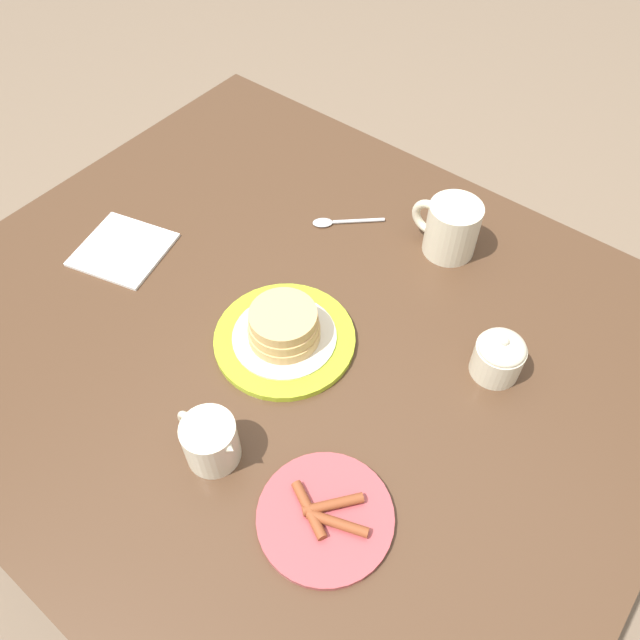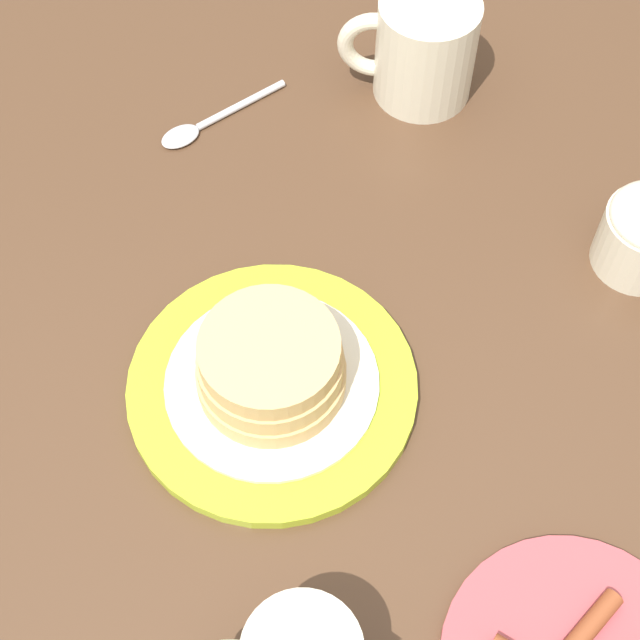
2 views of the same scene
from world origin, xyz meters
name	(u,v)px [view 2 (image 2 of 2)]	position (x,y,z in m)	size (l,w,h in m)	color
ground_plane	(291,614)	(0.00, 0.00, 0.00)	(8.00, 8.00, 0.00)	#7A6651
dining_table	(273,428)	(0.00, 0.00, 0.62)	(1.22, 1.04, 0.73)	#4C3321
pancake_plate	(271,376)	(-0.01, 0.02, 0.76)	(0.23, 0.23, 0.07)	#AAC628
coffee_mug	(422,48)	(-0.10, -0.33, 0.79)	(0.13, 0.09, 0.10)	beige
spoon	(203,125)	(0.10, -0.25, 0.74)	(0.11, 0.10, 0.01)	silver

